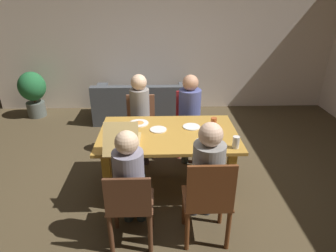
{
  "coord_description": "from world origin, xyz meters",
  "views": [
    {
      "loc": [
        -0.1,
        -3.06,
        2.28
      ],
      "look_at": [
        0.0,
        0.1,
        0.81
      ],
      "focal_mm": 31.01,
      "sensor_mm": 36.0,
      "label": 1
    }
  ],
  "objects_px": {
    "chair_2": "(208,200)",
    "person_2": "(207,171)",
    "potted_plant": "(33,91)",
    "couch": "(143,105)",
    "pizza_box_0": "(124,140)",
    "plate_3": "(207,142)",
    "person_0": "(130,177)",
    "chair_0": "(130,207)",
    "plate_2": "(158,130)",
    "chair_1": "(141,122)",
    "chair_3": "(189,121)",
    "drinking_glass_1": "(214,123)",
    "drinking_glass_0": "(236,142)",
    "dining_table": "(168,142)",
    "person_3": "(190,110)",
    "plate_1": "(191,127)",
    "plate_0": "(139,123)",
    "person_1": "(140,111)"
  },
  "relations": [
    {
      "from": "pizza_box_0",
      "to": "plate_3",
      "type": "bearing_deg",
      "value": -1.07
    },
    {
      "from": "person_0",
      "to": "chair_2",
      "type": "height_order",
      "value": "person_0"
    },
    {
      "from": "person_1",
      "to": "drinking_glass_1",
      "type": "relative_size",
      "value": 9.27
    },
    {
      "from": "chair_2",
      "to": "person_2",
      "type": "relative_size",
      "value": 0.76
    },
    {
      "from": "person_3",
      "to": "pizza_box_0",
      "type": "xyz_separation_m",
      "value": [
        -0.83,
        -1.08,
        0.09
      ]
    },
    {
      "from": "plate_3",
      "to": "drinking_glass_0",
      "type": "height_order",
      "value": "drinking_glass_0"
    },
    {
      "from": "drinking_glass_1",
      "to": "person_3",
      "type": "bearing_deg",
      "value": 106.61
    },
    {
      "from": "chair_2",
      "to": "drinking_glass_0",
      "type": "bearing_deg",
      "value": 55.95
    },
    {
      "from": "chair_0",
      "to": "chair_2",
      "type": "xyz_separation_m",
      "value": [
        0.72,
        0.01,
        0.05
      ]
    },
    {
      "from": "person_0",
      "to": "drinking_glass_1",
      "type": "distance_m",
      "value": 1.31
    },
    {
      "from": "person_2",
      "to": "potted_plant",
      "type": "xyz_separation_m",
      "value": [
        -2.9,
        3.19,
        -0.21
      ]
    },
    {
      "from": "potted_plant",
      "to": "drinking_glass_0",
      "type": "bearing_deg",
      "value": -40.69
    },
    {
      "from": "person_3",
      "to": "drinking_glass_1",
      "type": "height_order",
      "value": "person_3"
    },
    {
      "from": "plate_3",
      "to": "drinking_glass_0",
      "type": "xyz_separation_m",
      "value": [
        0.29,
        -0.11,
        0.06
      ]
    },
    {
      "from": "person_2",
      "to": "plate_2",
      "type": "bearing_deg",
      "value": 118.48
    },
    {
      "from": "person_1",
      "to": "couch",
      "type": "xyz_separation_m",
      "value": [
        -0.04,
        1.42,
        -0.45
      ]
    },
    {
      "from": "person_0",
      "to": "plate_2",
      "type": "relative_size",
      "value": 6.02
    },
    {
      "from": "plate_2",
      "to": "plate_3",
      "type": "height_order",
      "value": "plate_3"
    },
    {
      "from": "pizza_box_0",
      "to": "plate_2",
      "type": "relative_size",
      "value": 2.76
    },
    {
      "from": "chair_3",
      "to": "couch",
      "type": "bearing_deg",
      "value": 121.0
    },
    {
      "from": "person_2",
      "to": "drinking_glass_1",
      "type": "distance_m",
      "value": 0.91
    },
    {
      "from": "dining_table",
      "to": "potted_plant",
      "type": "xyz_separation_m",
      "value": [
        -2.56,
        2.42,
        -0.12
      ]
    },
    {
      "from": "chair_1",
      "to": "chair_3",
      "type": "height_order",
      "value": "chair_3"
    },
    {
      "from": "person_0",
      "to": "chair_1",
      "type": "xyz_separation_m",
      "value": [
        0.0,
        1.75,
        -0.21
      ]
    },
    {
      "from": "chair_1",
      "to": "person_3",
      "type": "relative_size",
      "value": 0.72
    },
    {
      "from": "chair_2",
      "to": "plate_0",
      "type": "distance_m",
      "value": 1.41
    },
    {
      "from": "drinking_glass_1",
      "to": "person_2",
      "type": "bearing_deg",
      "value": -103.5
    },
    {
      "from": "plate_3",
      "to": "plate_2",
      "type": "bearing_deg",
      "value": 146.49
    },
    {
      "from": "chair_2",
      "to": "potted_plant",
      "type": "height_order",
      "value": "chair_2"
    },
    {
      "from": "person_1",
      "to": "couch",
      "type": "distance_m",
      "value": 1.49
    },
    {
      "from": "dining_table",
      "to": "chair_3",
      "type": "relative_size",
      "value": 1.74
    },
    {
      "from": "person_0",
      "to": "plate_1",
      "type": "bearing_deg",
      "value": 54.62
    },
    {
      "from": "drinking_glass_0",
      "to": "chair_1",
      "type": "bearing_deg",
      "value": 129.26
    },
    {
      "from": "dining_table",
      "to": "plate_3",
      "type": "bearing_deg",
      "value": -33.83
    },
    {
      "from": "chair_0",
      "to": "plate_2",
      "type": "height_order",
      "value": "chair_0"
    },
    {
      "from": "plate_0",
      "to": "drinking_glass_1",
      "type": "xyz_separation_m",
      "value": [
        0.91,
        -0.16,
        0.06
      ]
    },
    {
      "from": "dining_table",
      "to": "person_3",
      "type": "height_order",
      "value": "person_3"
    },
    {
      "from": "person_2",
      "to": "chair_3",
      "type": "xyz_separation_m",
      "value": [
        0.0,
        1.72,
        -0.25
      ]
    },
    {
      "from": "couch",
      "to": "plate_1",
      "type": "bearing_deg",
      "value": -71.15
    },
    {
      "from": "potted_plant",
      "to": "couch",
      "type": "bearing_deg",
      "value": -5.37
    },
    {
      "from": "couch",
      "to": "person_2",
      "type": "bearing_deg",
      "value": -75.73
    },
    {
      "from": "chair_3",
      "to": "plate_1",
      "type": "distance_m",
      "value": 0.86
    },
    {
      "from": "person_0",
      "to": "plate_3",
      "type": "distance_m",
      "value": 0.96
    },
    {
      "from": "chair_0",
      "to": "person_3",
      "type": "distance_m",
      "value": 1.91
    },
    {
      "from": "dining_table",
      "to": "pizza_box_0",
      "type": "xyz_separation_m",
      "value": [
        -0.49,
        -0.26,
        0.17
      ]
    },
    {
      "from": "plate_1",
      "to": "plate_0",
      "type": "bearing_deg",
      "value": 169.18
    },
    {
      "from": "person_3",
      "to": "drinking_glass_0",
      "type": "height_order",
      "value": "person_3"
    },
    {
      "from": "person_3",
      "to": "potted_plant",
      "type": "relative_size",
      "value": 1.37
    },
    {
      "from": "plate_2",
      "to": "dining_table",
      "type": "bearing_deg",
      "value": -32.35
    },
    {
      "from": "person_3",
      "to": "pizza_box_0",
      "type": "bearing_deg",
      "value": -127.72
    }
  ]
}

